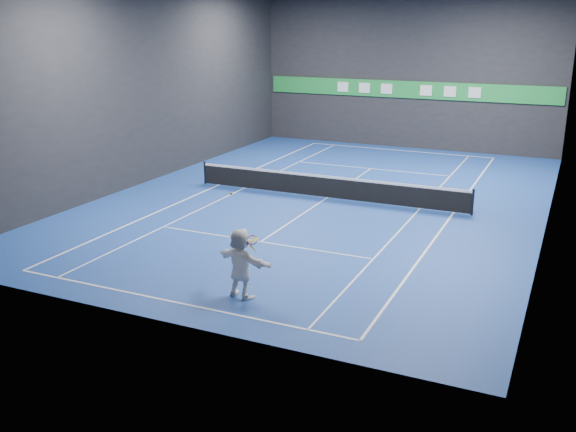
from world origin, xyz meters
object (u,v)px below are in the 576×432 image
at_px(player, 241,263).
at_px(tennis_ball, 231,194).
at_px(tennis_net, 327,186).
at_px(tennis_racket, 253,241).

bearing_deg(player, tennis_ball, 25.56).
distance_m(player, tennis_ball, 1.99).
relative_size(tennis_ball, tennis_net, 0.01).
height_order(tennis_net, tennis_racket, tennis_racket).
distance_m(tennis_net, tennis_racket, 10.99).
xyz_separation_m(player, tennis_net, (-1.63, 10.80, -0.47)).
relative_size(player, tennis_racket, 4.16).
distance_m(tennis_ball, tennis_racket, 1.42).
bearing_deg(tennis_ball, tennis_net, 97.37).
bearing_deg(tennis_net, player, -81.44).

